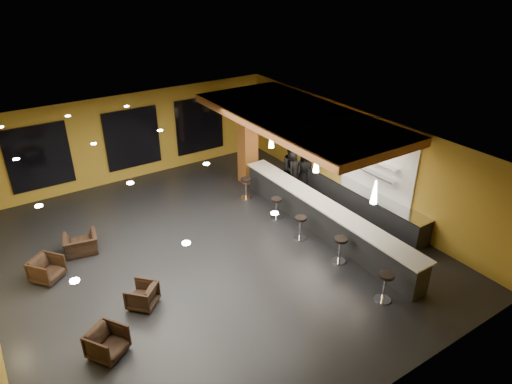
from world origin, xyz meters
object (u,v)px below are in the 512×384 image
pendant_1 (316,162)px  bar_stool_4 (246,186)px  bar_counter (323,218)px  armchair_d (81,244)px  staff_b (292,168)px  armchair_b (142,295)px  prep_counter (356,199)px  bar_stool_0 (385,283)px  bar_stool_2 (300,225)px  armchair_c (47,269)px  bar_stool_3 (277,206)px  staff_a (294,174)px  pendant_0 (375,192)px  armchair_a (107,343)px  pendant_2 (271,138)px  bar_stool_1 (340,247)px  column (248,141)px  staff_c (304,169)px

pendant_1 → bar_stool_4: size_ratio=0.85×
bar_counter → armchair_d: 7.68m
staff_b → armchair_b: bearing=-151.1°
prep_counter → bar_stool_0: bearing=-125.8°
bar_stool_2 → bar_stool_4: 3.30m
armchair_c → armchair_d: armchair_c is taller
armchair_d → bar_stool_3: 6.45m
prep_counter → staff_a: staff_a is taller
armchair_d → armchair_b: bearing=112.4°
pendant_0 → armchair_a: pendant_0 is taller
bar_stool_2 → armchair_a: bearing=-168.0°
pendant_1 → bar_stool_4: 3.51m
bar_stool_2 → armchair_b: bearing=-177.2°
prep_counter → pendant_2: bearing=128.7°
bar_stool_0 → bar_stool_3: bar_stool_0 is taller
pendant_0 → armchair_d: size_ratio=0.72×
bar_stool_2 → prep_counter: bearing=8.3°
bar_counter → bar_stool_4: bearing=104.4°
bar_stool_0 → bar_stool_1: 1.95m
bar_counter → armchair_b: bar_counter is taller
staff_a → bar_stool_3: staff_a is taller
staff_a → staff_b: bearing=50.9°
staff_a → bar_stool_0: staff_a is taller
bar_counter → armchair_a: bar_counter is taller
staff_a → column: bearing=98.1°
armchair_b → bar_stool_3: bearing=154.0°
armchair_b → armchair_c: size_ratio=0.93×
bar_counter → staff_c: 3.40m
bar_counter → bar_stool_1: (-0.69, -1.57, 0.03)m
pendant_0 → staff_b: pendant_0 is taller
pendant_1 → staff_a: (0.84, 2.16, -1.48)m
staff_c → armchair_c: size_ratio=1.98×
pendant_0 → pendant_1: bearing=90.0°
staff_c → armchair_b: staff_c is taller
staff_a → armchair_d: bearing=161.2°
bar_stool_4 → pendant_0: bearing=-80.8°
staff_a → staff_b: size_ratio=0.92×
bar_counter → armchair_b: size_ratio=11.17×
staff_c → pendant_2: bearing=-157.2°
pendant_0 → armchair_d: (-7.01, 5.14, -2.03)m
pendant_0 → staff_b: (1.00, 5.02, -1.41)m
prep_counter → pendant_2: 3.73m
staff_a → bar_stool_0: (-1.73, -6.17, -0.31)m
pendant_2 → staff_c: 2.25m
pendant_1 → bar_stool_3: 2.27m
pendant_0 → bar_stool_1: pendant_0 is taller
armchair_b → bar_stool_0: bearing=105.1°
bar_stool_0 → bar_stool_1: bar_stool_0 is taller
pendant_1 → armchair_b: (-6.31, -0.69, -2.02)m
bar_counter → staff_a: (0.84, 2.66, 0.37)m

